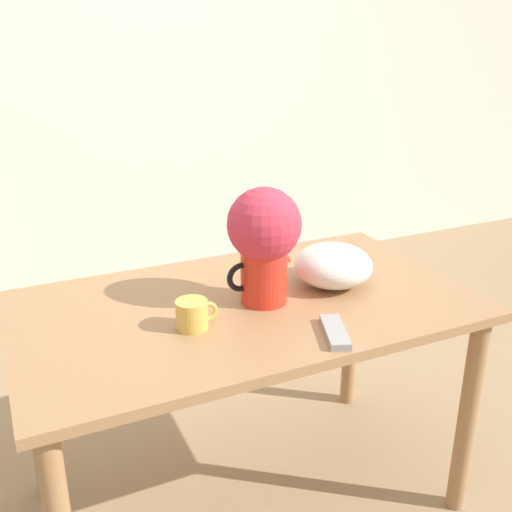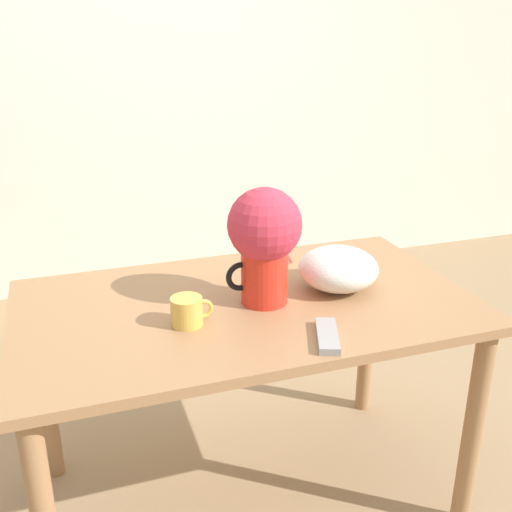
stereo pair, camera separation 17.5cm
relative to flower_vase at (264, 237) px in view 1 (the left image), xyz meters
name	(u,v)px [view 1 (the left image)]	position (x,y,z in m)	size (l,w,h in m)	color
ground_plane	(271,477)	(0.06, 0.07, -0.95)	(12.00, 12.00, 0.00)	#9E7F5B
wall_back	(119,67)	(0.06, 2.01, 0.35)	(8.00, 0.05, 2.60)	silver
table	(246,332)	(-0.05, 0.02, -0.31)	(1.37, 0.79, 0.75)	#A3754C
flower_vase	(264,237)	(0.00, 0.00, 0.00)	(0.23, 0.22, 0.35)	red
coffee_mug	(193,314)	(-0.25, -0.07, -0.16)	(0.12, 0.09, 0.08)	gold
white_bowl	(333,265)	(0.25, 0.02, -0.14)	(0.25, 0.25, 0.13)	silver
remote_control	(335,332)	(0.08, -0.27, -0.19)	(0.11, 0.18, 0.02)	#999999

